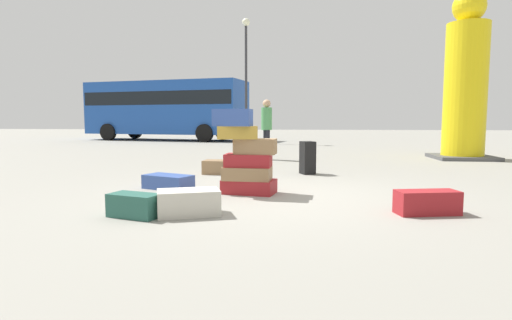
{
  "coord_description": "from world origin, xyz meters",
  "views": [
    {
      "loc": [
        0.41,
        -5.96,
        1.12
      ],
      "look_at": [
        -0.37,
        1.16,
        0.42
      ],
      "focal_mm": 28.82,
      "sensor_mm": 36.0,
      "label": 1
    }
  ],
  "objects_px": {
    "suitcase_black_left_side": "(308,158)",
    "person_bearded_onlooker": "(267,124)",
    "suitcase_maroon_foreground_near": "(427,202)",
    "yellow_dummy_statue": "(465,85)",
    "parked_bus": "(166,107)",
    "suitcase_teal_white_trunk": "(135,205)",
    "suitcase_tower": "(246,157)",
    "suitcase_brown_foreground_far": "(221,167)",
    "suitcase_cream_behind_tower": "(189,202)",
    "suitcase_navy_upright_blue": "(168,182)",
    "suitcase_slate_right_side": "(238,171)",
    "lamp_post": "(246,62)"
  },
  "relations": [
    {
      "from": "suitcase_brown_foreground_far",
      "to": "parked_bus",
      "type": "bearing_deg",
      "value": 116.27
    },
    {
      "from": "suitcase_cream_behind_tower",
      "to": "suitcase_brown_foreground_far",
      "type": "xyz_separation_m",
      "value": [
        -0.34,
        3.68,
        -0.01
      ]
    },
    {
      "from": "suitcase_black_left_side",
      "to": "suitcase_teal_white_trunk",
      "type": "xyz_separation_m",
      "value": [
        -2.05,
        -4.02,
        -0.2
      ]
    },
    {
      "from": "suitcase_cream_behind_tower",
      "to": "suitcase_tower",
      "type": "bearing_deg",
      "value": 51.68
    },
    {
      "from": "suitcase_tower",
      "to": "suitcase_maroon_foreground_near",
      "type": "bearing_deg",
      "value": -25.73
    },
    {
      "from": "lamp_post",
      "to": "suitcase_slate_right_side",
      "type": "bearing_deg",
      "value": -83.18
    },
    {
      "from": "suitcase_brown_foreground_far",
      "to": "suitcase_teal_white_trunk",
      "type": "xyz_separation_m",
      "value": [
        -0.25,
        -3.84,
        -0.01
      ]
    },
    {
      "from": "suitcase_cream_behind_tower",
      "to": "yellow_dummy_statue",
      "type": "xyz_separation_m",
      "value": [
        5.92,
        7.67,
        1.95
      ]
    },
    {
      "from": "suitcase_tower",
      "to": "suitcase_brown_foreground_far",
      "type": "distance_m",
      "value": 2.39
    },
    {
      "from": "suitcase_teal_white_trunk",
      "to": "parked_bus",
      "type": "xyz_separation_m",
      "value": [
        -5.45,
        17.47,
        1.7
      ]
    },
    {
      "from": "lamp_post",
      "to": "person_bearded_onlooker",
      "type": "bearing_deg",
      "value": -78.4
    },
    {
      "from": "suitcase_black_left_side",
      "to": "suitcase_slate_right_side",
      "type": "xyz_separation_m",
      "value": [
        -1.36,
        -0.59,
        -0.22
      ]
    },
    {
      "from": "suitcase_tower",
      "to": "yellow_dummy_statue",
      "type": "bearing_deg",
      "value": 48.75
    },
    {
      "from": "suitcase_black_left_side",
      "to": "person_bearded_onlooker",
      "type": "relative_size",
      "value": 0.4
    },
    {
      "from": "suitcase_slate_right_side",
      "to": "suitcase_teal_white_trunk",
      "type": "relative_size",
      "value": 0.95
    },
    {
      "from": "suitcase_black_left_side",
      "to": "person_bearded_onlooker",
      "type": "bearing_deg",
      "value": 87.11
    },
    {
      "from": "suitcase_cream_behind_tower",
      "to": "suitcase_maroon_foreground_near",
      "type": "height_order",
      "value": "suitcase_cream_behind_tower"
    },
    {
      "from": "suitcase_black_left_side",
      "to": "yellow_dummy_statue",
      "type": "distance_m",
      "value": 6.14
    },
    {
      "from": "suitcase_cream_behind_tower",
      "to": "suitcase_black_left_side",
      "type": "xyz_separation_m",
      "value": [
        1.45,
        3.86,
        0.19
      ]
    },
    {
      "from": "suitcase_cream_behind_tower",
      "to": "parked_bus",
      "type": "height_order",
      "value": "parked_bus"
    },
    {
      "from": "suitcase_cream_behind_tower",
      "to": "suitcase_navy_upright_blue",
      "type": "bearing_deg",
      "value": 95.18
    },
    {
      "from": "yellow_dummy_statue",
      "to": "suitcase_cream_behind_tower",
      "type": "bearing_deg",
      "value": -127.67
    },
    {
      "from": "suitcase_tower",
      "to": "suitcase_teal_white_trunk",
      "type": "relative_size",
      "value": 2.13
    },
    {
      "from": "suitcase_cream_behind_tower",
      "to": "suitcase_slate_right_side",
      "type": "height_order",
      "value": "suitcase_cream_behind_tower"
    },
    {
      "from": "suitcase_slate_right_side",
      "to": "suitcase_maroon_foreground_near",
      "type": "height_order",
      "value": "suitcase_maroon_foreground_near"
    },
    {
      "from": "suitcase_slate_right_side",
      "to": "parked_bus",
      "type": "bearing_deg",
      "value": 106.23
    },
    {
      "from": "suitcase_navy_upright_blue",
      "to": "lamp_post",
      "type": "relative_size",
      "value": 0.14
    },
    {
      "from": "suitcase_cream_behind_tower",
      "to": "suitcase_navy_upright_blue",
      "type": "relative_size",
      "value": 0.91
    },
    {
      "from": "suitcase_tower",
      "to": "suitcase_slate_right_side",
      "type": "bearing_deg",
      "value": 102.49
    },
    {
      "from": "suitcase_teal_white_trunk",
      "to": "parked_bus",
      "type": "relative_size",
      "value": 0.07
    },
    {
      "from": "suitcase_brown_foreground_far",
      "to": "suitcase_slate_right_side",
      "type": "distance_m",
      "value": 0.59
    },
    {
      "from": "suitcase_maroon_foreground_near",
      "to": "yellow_dummy_statue",
      "type": "relative_size",
      "value": 0.16
    },
    {
      "from": "person_bearded_onlooker",
      "to": "suitcase_maroon_foreground_near",
      "type": "bearing_deg",
      "value": -1.49
    },
    {
      "from": "parked_bus",
      "to": "person_bearded_onlooker",
      "type": "bearing_deg",
      "value": -47.35
    },
    {
      "from": "suitcase_navy_upright_blue",
      "to": "person_bearded_onlooker",
      "type": "height_order",
      "value": "person_bearded_onlooker"
    },
    {
      "from": "suitcase_maroon_foreground_near",
      "to": "suitcase_teal_white_trunk",
      "type": "relative_size",
      "value": 1.22
    },
    {
      "from": "suitcase_teal_white_trunk",
      "to": "lamp_post",
      "type": "relative_size",
      "value": 0.1
    },
    {
      "from": "suitcase_maroon_foreground_near",
      "to": "lamp_post",
      "type": "xyz_separation_m",
      "value": [
        -4.11,
        14.49,
        3.69
      ]
    },
    {
      "from": "suitcase_tower",
      "to": "suitcase_maroon_foreground_near",
      "type": "height_order",
      "value": "suitcase_tower"
    },
    {
      "from": "parked_bus",
      "to": "lamp_post",
      "type": "bearing_deg",
      "value": -16.12
    },
    {
      "from": "suitcase_slate_right_side",
      "to": "lamp_post",
      "type": "xyz_separation_m",
      "value": [
        -1.38,
        11.57,
        3.71
      ]
    },
    {
      "from": "suitcase_cream_behind_tower",
      "to": "suitcase_teal_white_trunk",
      "type": "distance_m",
      "value": 0.62
    },
    {
      "from": "suitcase_slate_right_side",
      "to": "suitcase_maroon_foreground_near",
      "type": "bearing_deg",
      "value": -54.36
    },
    {
      "from": "yellow_dummy_statue",
      "to": "person_bearded_onlooker",
      "type": "bearing_deg",
      "value": -171.22
    },
    {
      "from": "person_bearded_onlooker",
      "to": "lamp_post",
      "type": "height_order",
      "value": "lamp_post"
    },
    {
      "from": "suitcase_maroon_foreground_near",
      "to": "suitcase_teal_white_trunk",
      "type": "xyz_separation_m",
      "value": [
        -3.41,
        -0.52,
        -0.01
      ]
    },
    {
      "from": "parked_bus",
      "to": "yellow_dummy_statue",
      "type": "bearing_deg",
      "value": -27.56
    },
    {
      "from": "suitcase_tower",
      "to": "person_bearded_onlooker",
      "type": "relative_size",
      "value": 0.76
    },
    {
      "from": "suitcase_slate_right_side",
      "to": "parked_bus",
      "type": "distance_m",
      "value": 15.42
    },
    {
      "from": "person_bearded_onlooker",
      "to": "suitcase_teal_white_trunk",
      "type": "bearing_deg",
      "value": -30.08
    }
  ]
}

